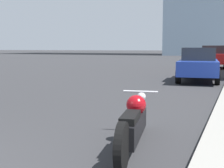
% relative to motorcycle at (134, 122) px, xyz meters
% --- Properties ---
extents(motorcycle, '(0.74, 2.56, 0.78)m').
position_rel_motorcycle_xyz_m(motorcycle, '(0.00, 0.00, 0.00)').
color(motorcycle, black).
rests_on(motorcycle, ground_plane).
extents(parked_car_blue, '(2.13, 4.65, 1.55)m').
position_rel_motorcycle_xyz_m(parked_car_blue, '(-0.29, 10.45, 0.41)').
color(parked_car_blue, '#1E3899').
rests_on(parked_car_blue, ground_plane).
extents(parked_car_red, '(1.99, 4.02, 1.72)m').
position_rel_motorcycle_xyz_m(parked_car_red, '(-0.40, 20.86, 0.49)').
color(parked_car_red, red).
rests_on(parked_car_red, ground_plane).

